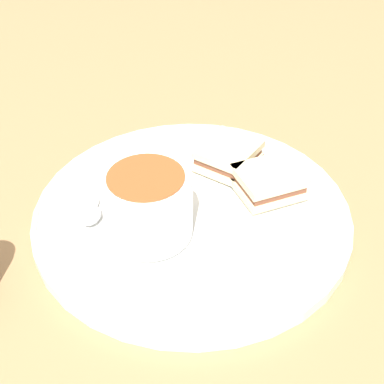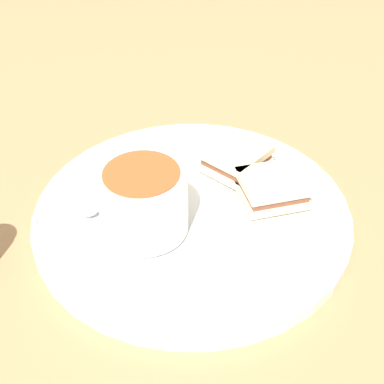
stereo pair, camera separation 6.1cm
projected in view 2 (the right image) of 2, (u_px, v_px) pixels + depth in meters
The scene contains 6 objects.
ground_plane at pixel (192, 219), 0.63m from camera, with size 2.40×2.40×0.00m, color #9E754C.
plate at pixel (192, 212), 0.63m from camera, with size 0.37×0.37×0.02m.
soup_bowl at pixel (143, 201), 0.57m from camera, with size 0.10×0.10×0.08m.
spoon at pixel (94, 202), 0.62m from camera, with size 0.05×0.12×0.01m.
sandwich_half_near at pixel (272, 188), 0.62m from camera, with size 0.08×0.08×0.03m.
sandwich_half_far at pixel (237, 158), 0.67m from camera, with size 0.10×0.10×0.03m.
Camera 2 is at (-0.05, -0.47, 0.42)m, focal length 50.00 mm.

